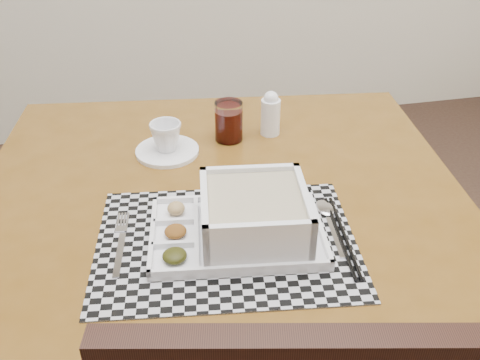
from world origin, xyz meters
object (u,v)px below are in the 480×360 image
juice_glass (229,123)px  creamer_bottle (271,114)px  serving_tray (249,221)px  dining_table (222,233)px  cup (166,136)px

juice_glass → creamer_bottle: (0.11, 0.01, 0.01)m
serving_tray → juice_glass: serving_tray is taller
dining_table → creamer_bottle: (0.18, 0.27, 0.13)m
serving_tray → creamer_bottle: size_ratio=3.02×
juice_glass → creamer_bottle: 0.11m
dining_table → serving_tray: serving_tray is taller
creamer_bottle → juice_glass: bearing=-176.1°
juice_glass → creamer_bottle: size_ratio=0.86×
dining_table → creamer_bottle: 0.35m
juice_glass → creamer_bottle: creamer_bottle is taller
dining_table → juice_glass: (0.07, 0.26, 0.13)m
cup → creamer_bottle: creamer_bottle is taller
dining_table → creamer_bottle: size_ratio=10.18×
serving_tray → cup: 0.37m
dining_table → creamer_bottle: creamer_bottle is taller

